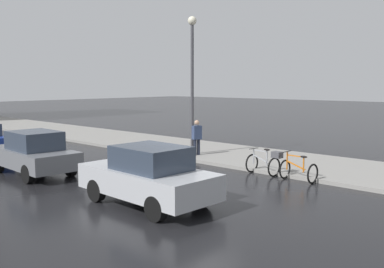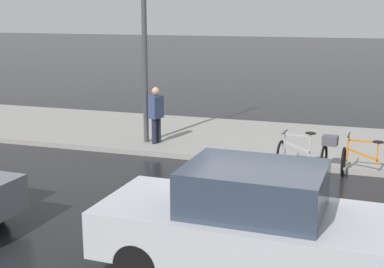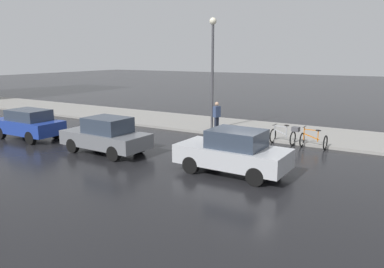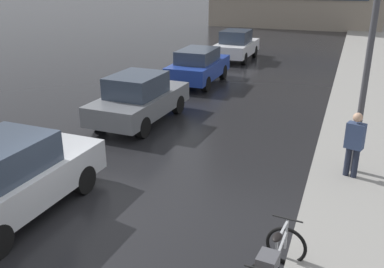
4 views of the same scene
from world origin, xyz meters
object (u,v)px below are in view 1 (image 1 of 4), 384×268
bicycle_nearest (298,170)px  car_silver (148,176)px  car_grey (34,153)px  streetlamp (192,68)px  bicycle_second (266,162)px  pedestrian (197,137)px

bicycle_nearest → car_silver: car_silver is taller
bicycle_nearest → car_grey: (-5.55, 7.72, 0.41)m
bicycle_nearest → car_grey: 9.51m
car_silver → streetlamp: 8.40m
car_grey → streetlamp: bearing=-14.9°
bicycle_nearest → car_silver: (-5.36, 1.65, 0.43)m
car_silver → car_grey: size_ratio=1.01×
bicycle_second → car_silver: car_silver is taller
car_grey → pedestrian: (6.62, -2.10, 0.17)m
bicycle_second → streetlamp: 5.87m
bicycle_second → streetlamp: streetlamp is taller
streetlamp → car_grey: bearing=165.1°
bicycle_nearest → bicycle_second: bicycle_nearest is taller
pedestrian → streetlamp: 3.05m
bicycle_second → car_grey: car_grey is taller
bicycle_nearest → pedestrian: bearing=79.2°
streetlamp → pedestrian: bearing=-98.9°
car_silver → car_grey: (-0.19, 6.06, -0.02)m
car_grey → pedestrian: bearing=-17.6°
bicycle_second → car_grey: size_ratio=0.34×
bicycle_second → pedestrian: 4.41m
car_silver → bicycle_second: bearing=-3.3°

